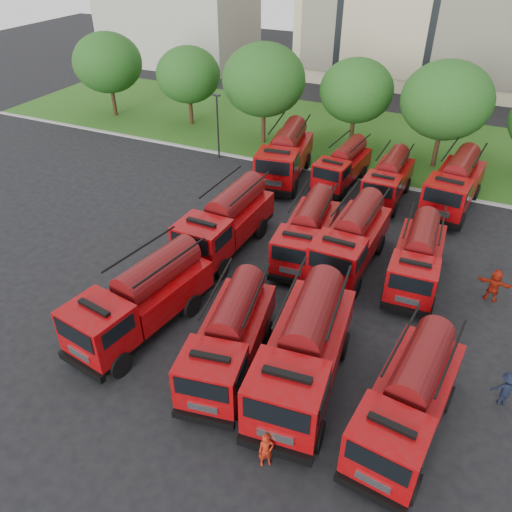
{
  "coord_description": "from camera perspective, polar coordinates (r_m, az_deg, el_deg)",
  "views": [
    {
      "loc": [
        8.5,
        -15.99,
        16.21
      ],
      "look_at": [
        -0.29,
        3.18,
        1.8
      ],
      "focal_mm": 35.0,
      "sensor_mm": 36.0,
      "label": 1
    }
  ],
  "objects": [
    {
      "name": "tree_4",
      "position": [
        40.11,
        20.95,
        16.29
      ],
      "size": [
        6.55,
        6.55,
        8.01
      ],
      "color": "#382314",
      "rests_on": "ground"
    },
    {
      "name": "ground",
      "position": [
        24.3,
        -2.53,
        -7.54
      ],
      "size": [
        140.0,
        140.0,
        0.0
      ],
      "primitive_type": "plane",
      "color": "black",
      "rests_on": "ground"
    },
    {
      "name": "fire_truck_1",
      "position": [
        21.21,
        -3.01,
        -9.22
      ],
      "size": [
        3.57,
        7.33,
        3.2
      ],
      "rotation": [
        0.0,
        0.0,
        0.17
      ],
      "color": "black",
      "rests_on": "ground"
    },
    {
      "name": "curb",
      "position": [
        38.49,
        9.69,
        9.04
      ],
      "size": [
        70.0,
        0.3,
        0.14
      ],
      "primitive_type": "cube",
      "color": "gray",
      "rests_on": "ground"
    },
    {
      "name": "firefighter_2",
      "position": [
        19.68,
        10.58,
        -22.01
      ],
      "size": [
        0.58,
        0.91,
        1.47
      ],
      "primitive_type": "imported",
      "rotation": [
        0.0,
        0.0,
        1.47
      ],
      "color": "#981C0B",
      "rests_on": "ground"
    },
    {
      "name": "fire_truck_0",
      "position": [
        23.47,
        -12.9,
        -4.8
      ],
      "size": [
        3.8,
        7.88,
        3.44
      ],
      "rotation": [
        0.0,
        0.0,
        -0.16
      ],
      "color": "black",
      "rests_on": "ground"
    },
    {
      "name": "fire_truck_2",
      "position": [
        20.42,
        5.55,
        -10.64
      ],
      "size": [
        3.52,
        8.2,
        3.63
      ],
      "rotation": [
        0.0,
        0.0,
        0.1
      ],
      "color": "black",
      "rests_on": "ground"
    },
    {
      "name": "fire_truck_10",
      "position": [
        35.37,
        14.92,
        8.55
      ],
      "size": [
        2.53,
        6.55,
        2.95
      ],
      "rotation": [
        0.0,
        0.0,
        -0.03
      ],
      "color": "black",
      "rests_on": "ground"
    },
    {
      "name": "firefighter_4",
      "position": [
        24.99,
        -8.92,
        -6.61
      ],
      "size": [
        0.89,
        0.91,
        1.57
      ],
      "primitive_type": "imported",
      "rotation": [
        0.0,
        0.0,
        2.31
      ],
      "color": "black",
      "rests_on": "ground"
    },
    {
      "name": "lamp_post_0",
      "position": [
        40.26,
        -4.4,
        14.93
      ],
      "size": [
        0.6,
        0.25,
        5.11
      ],
      "color": "black",
      "rests_on": "ground"
    },
    {
      "name": "fire_truck_5",
      "position": [
        28.09,
        5.87,
        2.74
      ],
      "size": [
        3.0,
        7.06,
        3.13
      ],
      "rotation": [
        0.0,
        0.0,
        0.09
      ],
      "color": "black",
      "rests_on": "ground"
    },
    {
      "name": "fire_truck_7",
      "position": [
        27.22,
        17.97,
        -0.17
      ],
      "size": [
        2.69,
        6.8,
        3.05
      ],
      "rotation": [
        0.0,
        0.0,
        0.04
      ],
      "color": "black",
      "rests_on": "ground"
    },
    {
      "name": "fire_truck_9",
      "position": [
        36.81,
        9.89,
        10.18
      ],
      "size": [
        2.83,
        6.53,
        2.89
      ],
      "rotation": [
        0.0,
        0.0,
        -0.1
      ],
      "color": "black",
      "rests_on": "ground"
    },
    {
      "name": "tree_1",
      "position": [
        47.5,
        -7.75,
        19.84
      ],
      "size": [
        5.71,
        5.71,
        6.98
      ],
      "color": "#382314",
      "rests_on": "ground"
    },
    {
      "name": "tree_2",
      "position": [
        42.38,
        0.89,
        19.49
      ],
      "size": [
        6.72,
        6.72,
        8.22
      ],
      "color": "#382314",
      "rests_on": "ground"
    },
    {
      "name": "fire_truck_6",
      "position": [
        27.65,
        10.87,
        1.95
      ],
      "size": [
        2.95,
        7.44,
        3.34
      ],
      "rotation": [
        0.0,
        0.0,
        -0.04
      ],
      "color": "black",
      "rests_on": "ground"
    },
    {
      "name": "fire_truck_8",
      "position": [
        37.17,
        3.38,
        11.49
      ],
      "size": [
        3.87,
        8.23,
        3.6
      ],
      "rotation": [
        0.0,
        0.0,
        0.15
      ],
      "color": "black",
      "rests_on": "ground"
    },
    {
      "name": "fire_truck_3",
      "position": [
        19.73,
        17.04,
        -15.36
      ],
      "size": [
        3.32,
        7.38,
        3.25
      ],
      "rotation": [
        0.0,
        0.0,
        -0.12
      ],
      "color": "black",
      "rests_on": "ground"
    },
    {
      "name": "tree_3",
      "position": [
        42.69,
        11.41,
        18.04
      ],
      "size": [
        5.88,
        5.88,
        7.19
      ],
      "color": "#382314",
      "rests_on": "ground"
    },
    {
      "name": "tree_0",
      "position": [
        51.23,
        -16.6,
        20.42
      ],
      "size": [
        6.3,
        6.3,
        7.7
      ],
      "color": "#382314",
      "rests_on": "ground"
    },
    {
      "name": "side_building",
      "position": [
        72.16,
        -8.8,
        25.05
      ],
      "size": [
        18.0,
        12.0,
        10.0
      ],
      "primitive_type": "cube",
      "color": "#A39F91",
      "rests_on": "ground"
    },
    {
      "name": "firefighter_5",
      "position": [
        28.23,
        25.12,
        -4.52
      ],
      "size": [
        1.73,
        0.83,
        1.82
      ],
      "primitive_type": "imported",
      "rotation": [
        0.0,
        0.0,
        3.08
      ],
      "color": "#981C0B",
      "rests_on": "ground"
    },
    {
      "name": "firefighter_3",
      "position": [
        23.13,
        26.16,
        -14.82
      ],
      "size": [
        1.12,
        0.68,
        1.64
      ],
      "primitive_type": "imported",
      "rotation": [
        0.0,
        0.0,
        3.28
      ],
      "color": "black",
      "rests_on": "ground"
    },
    {
      "name": "fire_truck_4",
      "position": [
        28.66,
        -3.4,
        3.97
      ],
      "size": [
        3.06,
        7.75,
        3.48
      ],
      "rotation": [
        0.0,
        0.0,
        -0.04
      ],
      "color": "black",
      "rests_on": "ground"
    },
    {
      "name": "fire_truck_11",
      "position": [
        35.48,
        21.76,
        7.7
      ],
      "size": [
        3.44,
        7.74,
        3.41
      ],
      "rotation": [
        0.0,
        0.0,
        -0.12
      ],
      "color": "black",
      "rests_on": "ground"
    },
    {
      "name": "lawn",
      "position": [
        45.79,
        12.64,
        12.86
      ],
      "size": [
        70.0,
        16.0,
        0.12
      ],
      "primitive_type": "cube",
      "color": "#295015",
      "rests_on": "ground"
    },
    {
      "name": "firefighter_0",
      "position": [
        19.34,
        1.13,
        -22.6
      ],
      "size": [
        0.69,
        0.65,
        1.53
      ],
      "primitive_type": "imported",
      "rotation": [
        0.0,
        0.0,
        0.62
      ],
      "color": "#981C0B",
      "rests_on": "ground"
    }
  ]
}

